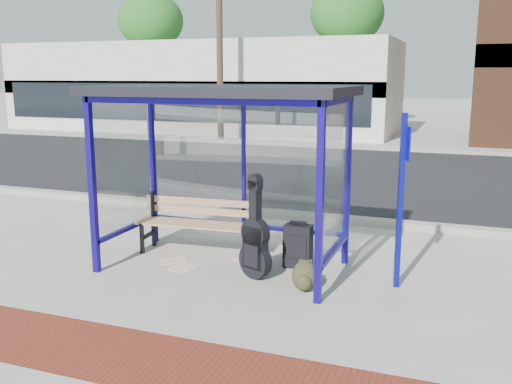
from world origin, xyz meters
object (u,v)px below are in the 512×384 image
at_px(guitar_bag, 255,243).
at_px(bench, 199,221).
at_px(suitcase, 298,246).
at_px(backpack, 305,277).

bearing_deg(guitar_bag, bench, 171.10).
distance_m(suitcase, backpack, 0.87).
bearing_deg(backpack, suitcase, 100.02).
bearing_deg(guitar_bag, suitcase, 79.70).
bearing_deg(bench, backpack, -30.42).
bearing_deg(backpack, bench, 142.02).
height_order(bench, guitar_bag, guitar_bag).
height_order(bench, suitcase, bench).
distance_m(bench, suitcase, 1.53).
xyz_separation_m(guitar_bag, backpack, (0.71, -0.20, -0.29)).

